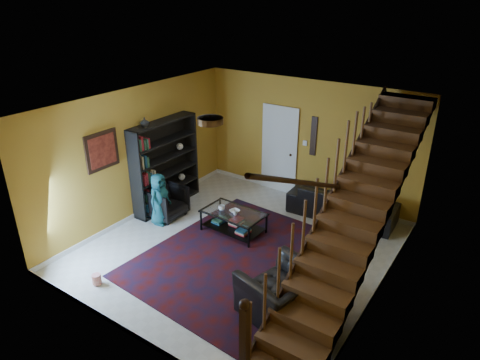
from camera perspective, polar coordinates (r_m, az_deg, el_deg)
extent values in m
plane|color=beige|center=(8.33, -0.03, -9.14)|extent=(5.50, 5.50, 0.00)
plane|color=#B07927|center=(9.89, 8.99, 5.15)|extent=(5.20, 0.00, 5.20)
plane|color=#B07927|center=(5.87, -15.51, -9.62)|extent=(5.20, 0.00, 5.20)
plane|color=#B07927|center=(9.26, -13.50, 3.42)|extent=(0.00, 5.50, 5.50)
plane|color=#B07927|center=(6.71, 18.76, -5.53)|extent=(0.00, 5.50, 5.50)
plane|color=white|center=(7.18, -0.04, 9.86)|extent=(5.50, 5.50, 0.00)
cube|color=silver|center=(10.39, 8.49, -1.92)|extent=(5.20, 0.02, 0.10)
cube|color=silver|center=(9.80, -12.70, -3.99)|extent=(0.02, 5.50, 0.10)
cube|color=#B07927|center=(6.85, 14.89, -5.10)|extent=(0.95, 4.92, 2.83)
cube|color=black|center=(6.95, 11.46, -3.56)|extent=(0.04, 5.02, 3.02)
cylinder|color=black|center=(6.75, 12.00, -0.24)|extent=(0.07, 4.20, 2.44)
cube|color=black|center=(5.69, 0.60, -20.87)|extent=(0.10, 0.10, 1.10)
cube|color=black|center=(9.65, -9.90, 2.05)|extent=(0.35, 1.80, 2.00)
cube|color=black|center=(9.89, -9.66, -1.17)|extent=(0.35, 1.72, 0.03)
cube|color=black|center=(9.59, -9.97, 2.94)|extent=(0.35, 1.72, 0.03)
cube|color=silver|center=(10.29, 5.28, 3.89)|extent=(0.82, 0.05, 2.05)
cube|color=maroon|center=(8.58, -17.94, 3.73)|extent=(0.04, 0.74, 0.74)
cube|color=black|center=(9.77, 9.79, 5.77)|extent=(0.14, 0.03, 0.90)
cylinder|color=#3F2814|center=(6.58, -3.99, 7.89)|extent=(0.40, 0.40, 0.10)
cube|color=#3F0C0B|center=(8.00, 0.50, -10.65)|extent=(3.54, 3.98, 0.02)
imported|color=black|center=(9.53, 13.48, -3.00)|extent=(2.32, 1.00, 0.67)
imported|color=black|center=(9.42, -9.79, -2.89)|extent=(0.77, 0.74, 0.69)
imported|color=black|center=(6.73, 5.51, -14.65)|extent=(1.26, 1.36, 0.74)
imported|color=black|center=(9.54, 14.84, -3.70)|extent=(0.55, 0.40, 1.39)
imported|color=black|center=(9.63, 13.55, -3.59)|extent=(0.65, 0.52, 1.30)
imported|color=#1B5E6A|center=(9.07, -10.70, -2.51)|extent=(0.41, 0.58, 1.13)
cube|color=black|center=(8.82, -5.21, -5.45)|extent=(0.03, 0.03, 0.46)
cube|color=black|center=(8.23, 1.17, -7.73)|extent=(0.03, 0.03, 0.46)
cube|color=black|center=(9.27, -2.67, -3.81)|extent=(0.03, 0.03, 0.46)
cube|color=black|center=(8.71, 3.54, -5.83)|extent=(0.03, 0.03, 0.46)
cube|color=black|center=(8.79, -0.86, -6.26)|extent=(1.20, 0.71, 0.02)
cube|color=silver|center=(8.63, -0.88, -4.33)|extent=(1.26, 0.77, 0.02)
imported|color=#999999|center=(8.67, -2.45, -3.74)|extent=(0.18, 0.18, 0.10)
imported|color=#999999|center=(8.49, -0.64, -4.38)|extent=(0.12, 0.12, 0.10)
imported|color=#999999|center=(8.60, -0.72, -4.19)|extent=(0.24, 0.24, 0.05)
imported|color=#999999|center=(8.97, -12.60, 7.53)|extent=(0.18, 0.18, 0.19)
cylinder|color=red|center=(7.77, -18.58, -12.41)|extent=(0.19, 0.19, 0.17)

